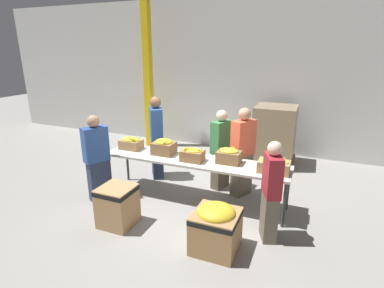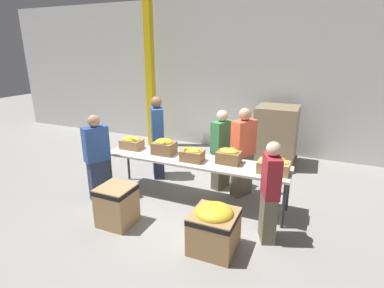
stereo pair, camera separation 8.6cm
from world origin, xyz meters
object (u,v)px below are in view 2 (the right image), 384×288
banana_box_4 (274,166)px  volunteer_0 (243,153)px  banana_box_0 (132,142)px  volunteer_4 (158,138)px  support_pillar (150,75)px  sorting_table (194,162)px  volunteer_1 (270,193)px  banana_box_2 (192,154)px  banana_box_1 (164,146)px  volunteer_3 (221,150)px  pallet_stack_0 (276,136)px  banana_box_3 (229,156)px  volunteer_2 (97,158)px  donation_bin_1 (214,226)px  donation_bin_0 (117,204)px

banana_box_4 → volunteer_0: size_ratio=0.29×
banana_box_0 → volunteer_4: 0.67m
volunteer_4 → support_pillar: size_ratio=0.44×
sorting_table → volunteer_4: (-1.14, 0.71, 0.12)m
volunteer_0 → volunteer_1: bearing=58.6°
banana_box_2 → banana_box_4: 1.40m
banana_box_1 → volunteer_3: bearing=35.0°
banana_box_4 → volunteer_4: (-2.55, 0.76, -0.05)m
banana_box_2 → volunteer_1: (1.46, -0.60, -0.18)m
banana_box_0 → volunteer_1: volunteer_1 is taller
banana_box_1 → pallet_stack_0: size_ratio=0.29×
banana_box_0 → banana_box_1: size_ratio=1.03×
banana_box_1 → banana_box_4: size_ratio=0.82×
banana_box_1 → banana_box_3: bearing=0.9°
volunteer_2 → pallet_stack_0: (2.71, 3.13, -0.10)m
banana_box_0 → banana_box_3: 1.99m
donation_bin_1 → donation_bin_0: bearing=180.0°
banana_box_4 → sorting_table: bearing=177.9°
volunteer_3 → volunteer_4: bearing=-68.7°
volunteer_3 → pallet_stack_0: bearing=178.1°
support_pillar → volunteer_0: bearing=-32.9°
banana_box_3 → pallet_stack_0: (0.45, 2.42, -0.24)m
volunteer_0 → support_pillar: support_pillar is taller
sorting_table → banana_box_1: banana_box_1 is taller
banana_box_0 → donation_bin_0: banana_box_0 is taller
banana_box_2 → volunteer_3: volunteer_3 is taller
banana_box_0 → volunteer_3: (1.66, 0.62, -0.14)m
sorting_table → pallet_stack_0: bearing=66.6°
volunteer_1 → support_pillar: 5.25m
volunteer_2 → volunteer_3: bearing=-28.3°
volunteer_2 → support_pillar: support_pillar is taller
donation_bin_1 → support_pillar: 5.29m
banana_box_3 → donation_bin_1: (0.20, -1.29, -0.58)m
banana_box_3 → pallet_stack_0: size_ratio=0.28×
banana_box_1 → volunteer_1: volunteer_1 is taller
banana_box_0 → volunteer_1: size_ratio=0.28×
banana_box_1 → volunteer_4: volunteer_4 is taller
sorting_table → volunteer_2: (-1.63, -0.64, 0.04)m
volunteer_2 → sorting_table: bearing=-41.7°
volunteer_2 → donation_bin_0: size_ratio=2.48×
banana_box_1 → banana_box_4: bearing=-3.0°
banana_box_2 → volunteer_4: bearing=145.7°
banana_box_4 → donation_bin_0: bearing=-152.2°
volunteer_3 → support_pillar: bearing=-103.6°
banana_box_3 → banana_box_1: bearing=-179.1°
banana_box_1 → volunteer_4: 0.84m
banana_box_2 → pallet_stack_0: bearing=67.4°
volunteer_0 → volunteer_4: (-1.90, 0.14, 0.04)m
banana_box_0 → pallet_stack_0: (2.44, 2.42, -0.23)m
volunteer_3 → donation_bin_0: size_ratio=2.46×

